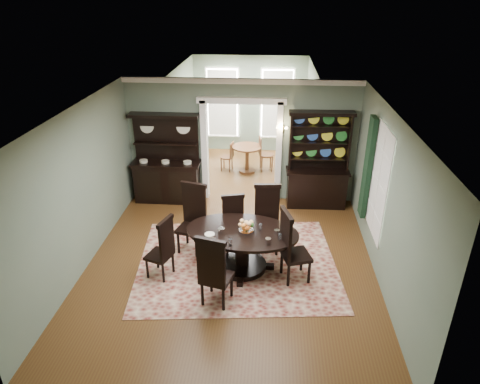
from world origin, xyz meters
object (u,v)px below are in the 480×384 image
object	(u,v)px
sideboard	(167,171)
parlor_table	(247,155)
welsh_dresser	(317,173)
dining_table	(242,242)

from	to	relation	value
sideboard	parlor_table	xyz separation A→B (m)	(1.86, 1.91, -0.25)
parlor_table	welsh_dresser	bearing A→B (deg)	-46.68
dining_table	sideboard	world-z (taller)	sideboard
welsh_dresser	parlor_table	bearing A→B (deg)	131.76
welsh_dresser	sideboard	bearing A→B (deg)	178.48
parlor_table	dining_table	bearing A→B (deg)	-87.57
sideboard	welsh_dresser	distance (m)	3.66
welsh_dresser	parlor_table	distance (m)	2.64
sideboard	parlor_table	distance (m)	2.67
dining_table	sideboard	bearing A→B (deg)	133.70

